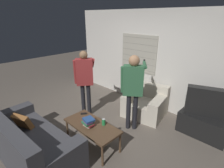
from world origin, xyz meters
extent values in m
plane|color=#665B51|center=(0.00, 0.00, 0.00)|extent=(16.00, 16.00, 0.00)
cube|color=silver|center=(0.00, 2.03, 1.27)|extent=(5.20, 0.06, 2.55)
cube|color=#A8A393|center=(-0.28, 1.99, 1.41)|extent=(1.14, 0.02, 1.02)
cube|color=gray|center=(-0.28, 1.98, 0.98)|extent=(1.12, 0.00, 0.01)
cube|color=gray|center=(-0.28, 1.98, 1.15)|extent=(1.12, 0.00, 0.01)
cube|color=gray|center=(-0.28, 1.98, 1.32)|extent=(1.12, 0.00, 0.01)
cube|color=gray|center=(-0.28, 1.98, 1.49)|extent=(1.12, 0.00, 0.01)
cube|color=gray|center=(-0.28, 1.98, 1.66)|extent=(1.12, 0.00, 0.01)
cube|color=gray|center=(-0.28, 1.98, 1.83)|extent=(1.12, 0.00, 0.01)
cube|color=#424247|center=(-0.22, -1.16, 0.21)|extent=(2.05, 1.02, 0.42)
cube|color=#424247|center=(-0.20, -1.51, 0.65)|extent=(2.01, 0.31, 0.47)
cube|color=#424247|center=(-1.10, -1.20, 0.51)|extent=(0.29, 0.92, 0.19)
cube|color=#424247|center=(0.66, -1.11, 0.51)|extent=(0.29, 0.92, 0.19)
cube|color=#935B2D|center=(-0.57, -1.13, 0.52)|extent=(0.41, 0.33, 0.37)
cube|color=beige|center=(0.40, 1.43, 0.19)|extent=(1.09, 1.04, 0.38)
cube|color=beige|center=(0.34, 1.77, 0.56)|extent=(0.96, 0.38, 0.36)
cube|color=beige|center=(0.75, 1.50, 0.47)|extent=(0.41, 0.90, 0.17)
cube|color=beige|center=(0.06, 1.37, 0.47)|extent=(0.41, 0.90, 0.17)
cube|color=brown|center=(0.33, -0.23, 0.44)|extent=(1.14, 0.52, 0.04)
cylinder|color=brown|center=(-0.20, -0.01, 0.21)|extent=(0.04, 0.04, 0.42)
cylinder|color=brown|center=(0.85, -0.01, 0.21)|extent=(0.04, 0.04, 0.42)
cylinder|color=brown|center=(-0.20, -0.45, 0.21)|extent=(0.04, 0.04, 0.42)
cylinder|color=brown|center=(0.85, -0.45, 0.21)|extent=(0.04, 0.04, 0.42)
cube|color=black|center=(1.75, 1.64, 0.23)|extent=(0.95, 0.57, 0.46)
cube|color=black|center=(1.75, 1.64, 0.76)|extent=(0.87, 0.48, 0.60)
cube|color=black|center=(1.72, 1.74, 0.76)|extent=(0.69, 0.26, 0.49)
cylinder|color=black|center=(-0.70, 0.34, 0.42)|extent=(0.10, 0.10, 0.84)
cylinder|color=black|center=(-0.61, 0.45, 0.42)|extent=(0.10, 0.10, 0.84)
cube|color=maroon|center=(-0.66, 0.40, 1.15)|extent=(0.40, 0.43, 0.63)
sphere|color=#846042|center=(-0.66, 0.40, 1.55)|extent=(0.19, 0.19, 0.19)
cylinder|color=maroon|center=(-0.82, 0.25, 1.14)|extent=(0.17, 0.15, 0.60)
cylinder|color=maroon|center=(-0.74, 0.73, 1.30)|extent=(0.49, 0.40, 0.33)
cube|color=black|center=(-0.95, 0.89, 1.17)|extent=(0.09, 0.08, 0.13)
cylinder|color=black|center=(0.47, 0.69, 0.42)|extent=(0.10, 0.10, 0.84)
cylinder|color=black|center=(0.58, 0.78, 0.42)|extent=(0.10, 0.10, 0.84)
cube|color=#336642|center=(0.53, 0.74, 1.15)|extent=(0.45, 0.41, 0.63)
sphere|color=#A87A56|center=(0.53, 0.74, 1.56)|extent=(0.22, 0.22, 0.22)
cylinder|color=#336642|center=(0.32, 0.64, 1.14)|extent=(0.15, 0.17, 0.60)
cylinder|color=#336642|center=(0.53, 1.11, 1.41)|extent=(0.41, 0.52, 0.11)
cube|color=black|center=(0.35, 1.35, 1.39)|extent=(0.05, 0.05, 0.13)
cube|color=beige|center=(0.30, -0.28, 0.47)|extent=(0.17, 0.15, 0.02)
cube|color=maroon|center=(0.29, -0.28, 0.50)|extent=(0.24, 0.13, 0.03)
cube|color=#33754C|center=(0.30, -0.30, 0.53)|extent=(0.20, 0.19, 0.04)
cube|color=#75387F|center=(0.31, -0.30, 0.56)|extent=(0.19, 0.15, 0.03)
cube|color=#284C89|center=(0.30, -0.28, 0.59)|extent=(0.23, 0.21, 0.04)
cylinder|color=#238E47|center=(0.49, -0.07, 0.52)|extent=(0.07, 0.07, 0.12)
cylinder|color=silver|center=(0.49, -0.07, 0.58)|extent=(0.06, 0.06, 0.00)
cube|color=black|center=(-0.10, -0.10, 0.47)|extent=(0.11, 0.13, 0.02)
camera|label=1|loc=(2.54, -1.96, 2.38)|focal=28.00mm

